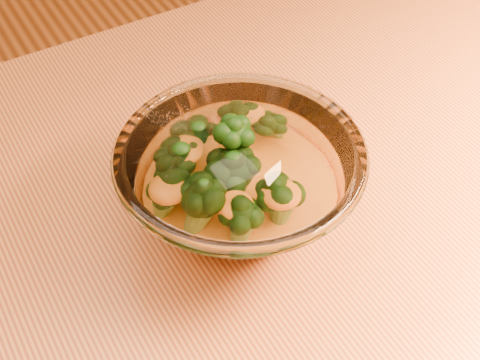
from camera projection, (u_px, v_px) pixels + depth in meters
table at (342, 263)px, 0.73m from camera, size 1.20×0.80×0.75m
glass_bowl at (240, 184)px, 0.60m from camera, size 0.22×0.22×0.10m
cheese_sauce at (240, 199)px, 0.62m from camera, size 0.13×0.13×0.04m
broccoli_heap at (222, 170)px, 0.59m from camera, size 0.15×0.14×0.08m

